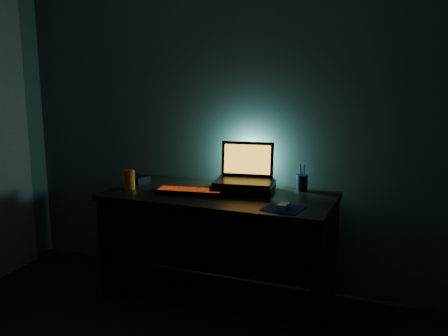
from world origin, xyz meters
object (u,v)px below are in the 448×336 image
(pen_cup, at_px, (302,183))
(juice_glass, at_px, (129,180))
(keyboard, at_px, (190,191))
(router, at_px, (138,179))
(laptop, at_px, (245,172))
(mouse, at_px, (283,206))

(pen_cup, height_order, juice_glass, juice_glass)
(keyboard, height_order, juice_glass, juice_glass)
(pen_cup, bearing_deg, juice_glass, -160.68)
(pen_cup, bearing_deg, router, -170.72)
(laptop, height_order, juice_glass, laptop)
(laptop, relative_size, router, 2.40)
(keyboard, xyz_separation_m, juice_glass, (-0.43, -0.05, 0.05))
(laptop, distance_m, keyboard, 0.39)
(keyboard, bearing_deg, juice_glass, 178.32)
(mouse, height_order, pen_cup, pen_cup)
(juice_glass, distance_m, router, 0.21)
(laptop, height_order, mouse, laptop)
(keyboard, relative_size, router, 2.66)
(laptop, bearing_deg, router, 176.50)
(pen_cup, relative_size, juice_glass, 0.81)
(keyboard, height_order, pen_cup, pen_cup)
(mouse, xyz_separation_m, pen_cup, (0.00, 0.48, 0.04))
(mouse, bearing_deg, router, 172.69)
(keyboard, xyz_separation_m, mouse, (0.67, -0.14, 0.00))
(keyboard, xyz_separation_m, router, (-0.48, 0.15, 0.01))
(pen_cup, bearing_deg, mouse, -90.18)
(router, bearing_deg, pen_cup, 28.30)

